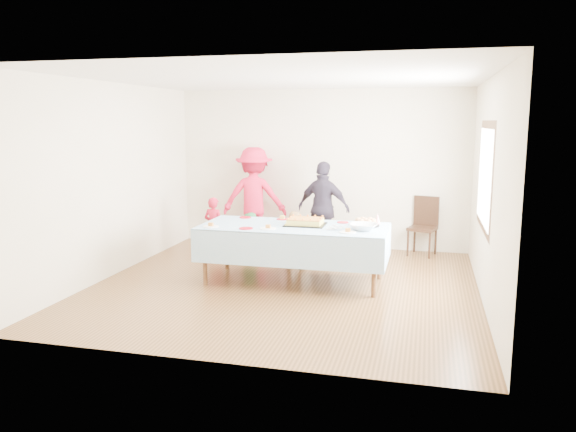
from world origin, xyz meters
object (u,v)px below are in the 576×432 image
object	(u,v)px
adult_left	(254,197)
birthday_cake	(305,222)
party_table	(294,230)
dining_chair	(424,222)

from	to	relation	value
adult_left	birthday_cake	bearing A→B (deg)	117.92
party_table	adult_left	bearing A→B (deg)	120.62
birthday_cake	adult_left	world-z (taller)	adult_left
birthday_cake	adult_left	size ratio (longest dim) A/B	0.31
dining_chair	adult_left	bearing A→B (deg)	-162.68
dining_chair	adult_left	distance (m)	2.90
birthday_cake	dining_chair	world-z (taller)	dining_chair
party_table	adult_left	xyz separation A→B (m)	(-1.19, 2.00, 0.14)
dining_chair	adult_left	size ratio (longest dim) A/B	0.55
party_table	birthday_cake	world-z (taller)	birthday_cake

